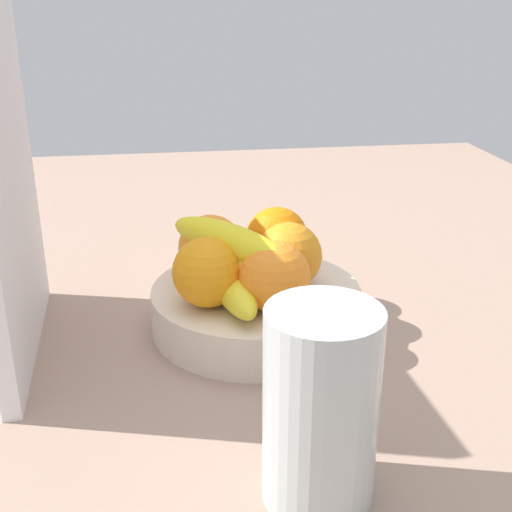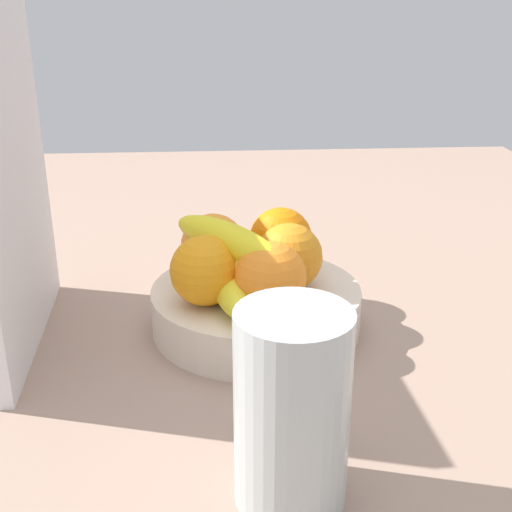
{
  "view_description": "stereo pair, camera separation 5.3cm",
  "coord_description": "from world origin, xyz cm",
  "px_view_note": "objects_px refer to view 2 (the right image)",
  "views": [
    {
      "loc": [
        -70.0,
        9.53,
        36.86
      ],
      "look_at": [
        -2.08,
        -0.56,
        9.05
      ],
      "focal_mm": 46.12,
      "sensor_mm": 36.0,
      "label": 1
    },
    {
      "loc": [
        -70.57,
        4.23,
        36.86
      ],
      "look_at": [
        -2.08,
        -0.56,
        9.05
      ],
      "focal_mm": 46.12,
      "sensor_mm": 36.0,
      "label": 2
    }
  ],
  "objects_px": {
    "fruit_bowl": "(256,308)",
    "orange_back_right": "(270,277)",
    "orange_center": "(213,246)",
    "cutting_board": "(11,186)",
    "orange_front_left": "(289,257)",
    "jar_lid": "(289,241)",
    "banana_bunch": "(230,260)",
    "thermos_tumbler": "(292,410)",
    "orange_front_right": "(281,239)",
    "orange_back_left": "(205,271)"
  },
  "relations": [
    {
      "from": "fruit_bowl",
      "to": "cutting_board",
      "type": "bearing_deg",
      "value": 91.98
    },
    {
      "from": "thermos_tumbler",
      "to": "fruit_bowl",
      "type": "bearing_deg",
      "value": 1.47
    },
    {
      "from": "orange_back_right",
      "to": "orange_back_left",
      "type": "bearing_deg",
      "value": 72.14
    },
    {
      "from": "thermos_tumbler",
      "to": "orange_back_right",
      "type": "bearing_deg",
      "value": -1.05
    },
    {
      "from": "fruit_bowl",
      "to": "orange_back_right",
      "type": "bearing_deg",
      "value": -168.62
    },
    {
      "from": "orange_center",
      "to": "orange_back_right",
      "type": "bearing_deg",
      "value": -148.14
    },
    {
      "from": "fruit_bowl",
      "to": "thermos_tumbler",
      "type": "xyz_separation_m",
      "value": [
        -0.28,
        -0.01,
        0.06
      ]
    },
    {
      "from": "orange_center",
      "to": "cutting_board",
      "type": "height_order",
      "value": "cutting_board"
    },
    {
      "from": "orange_front_right",
      "to": "thermos_tumbler",
      "type": "bearing_deg",
      "value": 175.44
    },
    {
      "from": "orange_back_right",
      "to": "thermos_tumbler",
      "type": "height_order",
      "value": "thermos_tumbler"
    },
    {
      "from": "orange_front_right",
      "to": "orange_back_right",
      "type": "relative_size",
      "value": 1.0
    },
    {
      "from": "orange_front_right",
      "to": "orange_back_left",
      "type": "bearing_deg",
      "value": 134.96
    },
    {
      "from": "orange_center",
      "to": "cutting_board",
      "type": "xyz_separation_m",
      "value": [
        -0.05,
        0.21,
        0.09
      ]
    },
    {
      "from": "orange_front_left",
      "to": "orange_front_right",
      "type": "xyz_separation_m",
      "value": [
        0.06,
        0.0,
        0.0
      ]
    },
    {
      "from": "orange_front_right",
      "to": "orange_back_right",
      "type": "distance_m",
      "value": 0.12
    },
    {
      "from": "jar_lid",
      "to": "orange_back_right",
      "type": "bearing_deg",
      "value": 169.62
    },
    {
      "from": "banana_bunch",
      "to": "jar_lid",
      "type": "bearing_deg",
      "value": -19.54
    },
    {
      "from": "orange_center",
      "to": "orange_back_left",
      "type": "bearing_deg",
      "value": 172.61
    },
    {
      "from": "orange_front_left",
      "to": "cutting_board",
      "type": "relative_size",
      "value": 0.21
    },
    {
      "from": "orange_back_left",
      "to": "banana_bunch",
      "type": "xyz_separation_m",
      "value": [
        0.02,
        -0.03,
        0.0
      ]
    },
    {
      "from": "orange_back_right",
      "to": "jar_lid",
      "type": "distance_m",
      "value": 0.34
    },
    {
      "from": "orange_back_left",
      "to": "orange_front_right",
      "type": "bearing_deg",
      "value": -45.04
    },
    {
      "from": "thermos_tumbler",
      "to": "jar_lid",
      "type": "height_order",
      "value": "thermos_tumbler"
    },
    {
      "from": "orange_front_left",
      "to": "jar_lid",
      "type": "height_order",
      "value": "orange_front_left"
    },
    {
      "from": "orange_front_left",
      "to": "orange_center",
      "type": "distance_m",
      "value": 0.09
    },
    {
      "from": "fruit_bowl",
      "to": "orange_back_left",
      "type": "xyz_separation_m",
      "value": [
        -0.03,
        0.06,
        0.06
      ]
    },
    {
      "from": "orange_front_left",
      "to": "jar_lid",
      "type": "distance_m",
      "value": 0.28
    },
    {
      "from": "cutting_board",
      "to": "orange_center",
      "type": "bearing_deg",
      "value": -79.86
    },
    {
      "from": "orange_center",
      "to": "orange_back_right",
      "type": "height_order",
      "value": "same"
    },
    {
      "from": "orange_back_right",
      "to": "banana_bunch",
      "type": "height_order",
      "value": "banana_bunch"
    },
    {
      "from": "orange_front_right",
      "to": "orange_back_right",
      "type": "height_order",
      "value": "same"
    },
    {
      "from": "orange_front_left",
      "to": "cutting_board",
      "type": "xyz_separation_m",
      "value": [
        -0.01,
        0.29,
        0.09
      ]
    },
    {
      "from": "orange_front_left",
      "to": "orange_center",
      "type": "relative_size",
      "value": 1.0
    },
    {
      "from": "orange_front_right",
      "to": "orange_back_left",
      "type": "height_order",
      "value": "same"
    },
    {
      "from": "orange_front_left",
      "to": "banana_bunch",
      "type": "xyz_separation_m",
      "value": [
        -0.01,
        0.07,
        0.0
      ]
    },
    {
      "from": "orange_back_left",
      "to": "orange_back_right",
      "type": "xyz_separation_m",
      "value": [
        -0.02,
        -0.07,
        0.0
      ]
    },
    {
      "from": "cutting_board",
      "to": "thermos_tumbler",
      "type": "distance_m",
      "value": 0.39
    },
    {
      "from": "orange_back_right",
      "to": "orange_front_left",
      "type": "bearing_deg",
      "value": -25.25
    },
    {
      "from": "orange_front_right",
      "to": "jar_lid",
      "type": "distance_m",
      "value": 0.23
    },
    {
      "from": "orange_center",
      "to": "banana_bunch",
      "type": "distance_m",
      "value": 0.06
    },
    {
      "from": "orange_back_right",
      "to": "thermos_tumbler",
      "type": "bearing_deg",
      "value": 178.95
    },
    {
      "from": "orange_back_left",
      "to": "banana_bunch",
      "type": "height_order",
      "value": "banana_bunch"
    },
    {
      "from": "thermos_tumbler",
      "to": "orange_front_right",
      "type": "bearing_deg",
      "value": -4.56
    },
    {
      "from": "orange_center",
      "to": "orange_back_left",
      "type": "distance_m",
      "value": 0.07
    },
    {
      "from": "cutting_board",
      "to": "thermos_tumbler",
      "type": "bearing_deg",
      "value": -138.69
    },
    {
      "from": "orange_center",
      "to": "orange_front_left",
      "type": "bearing_deg",
      "value": -114.91
    },
    {
      "from": "fruit_bowl",
      "to": "banana_bunch",
      "type": "relative_size",
      "value": 1.3
    },
    {
      "from": "orange_front_left",
      "to": "orange_back_right",
      "type": "relative_size",
      "value": 1.0
    },
    {
      "from": "orange_back_right",
      "to": "banana_bunch",
      "type": "xyz_separation_m",
      "value": [
        0.04,
        0.04,
        0.0
      ]
    },
    {
      "from": "orange_front_left",
      "to": "thermos_tumbler",
      "type": "relative_size",
      "value": 0.48
    }
  ]
}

